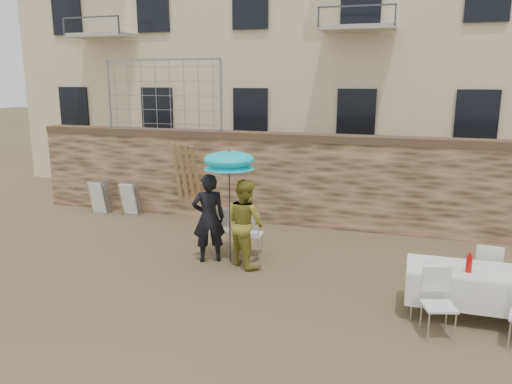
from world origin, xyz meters
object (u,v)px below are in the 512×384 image
(table_chair_front_left, at_px, (439,304))
(banquet_table, at_px, (482,273))
(chair_stack_right, at_px, (133,197))
(man_suit, at_px, (209,218))
(chair_stack_left, at_px, (104,195))
(soda_bottle, at_px, (469,264))
(table_chair_back, at_px, (487,271))
(umbrella, at_px, (229,163))
(couple_chair_right, at_px, (252,233))
(couple_chair_left, at_px, (220,230))
(woman_dress, at_px, (245,223))

(table_chair_front_left, bearing_deg, banquet_table, 34.81)
(table_chair_front_left, xyz_separation_m, chair_stack_right, (-7.47, 4.40, -0.02))
(man_suit, xyz_separation_m, chair_stack_left, (-4.18, 2.62, -0.42))
(man_suit, xyz_separation_m, banquet_table, (4.79, -1.03, -0.15))
(soda_bottle, height_order, table_chair_back, soda_bottle)
(man_suit, distance_m, table_chair_back, 5.02)
(soda_bottle, bearing_deg, man_suit, 165.57)
(umbrella, bearing_deg, table_chair_front_left, -26.39)
(banquet_table, xyz_separation_m, chair_stack_left, (-8.97, 3.65, -0.27))
(chair_stack_left, bearing_deg, man_suit, -32.08)
(table_chair_front_left, relative_size, table_chair_back, 1.00)
(couple_chair_right, bearing_deg, couple_chair_left, -3.64)
(soda_bottle, xyz_separation_m, chair_stack_left, (-8.77, 3.80, -0.45))
(umbrella, bearing_deg, woman_dress, -15.95)
(man_suit, relative_size, chair_stack_left, 1.91)
(umbrella, height_order, couple_chair_right, umbrella)
(banquet_table, distance_m, chair_stack_left, 9.69)
(table_chair_back, relative_size, chair_stack_right, 1.04)
(woman_dress, height_order, couple_chair_right, woman_dress)
(woman_dress, xyz_separation_m, chair_stack_right, (-4.03, 2.62, -0.39))
(umbrella, distance_m, couple_chair_left, 1.61)
(soda_bottle, bearing_deg, table_chair_front_left, -123.69)
(couple_chair_left, bearing_deg, couple_chair_right, 150.27)
(soda_bottle, bearing_deg, umbrella, 163.00)
(man_suit, relative_size, table_chair_back, 1.84)
(soda_bottle, bearing_deg, couple_chair_right, 156.02)
(man_suit, xyz_separation_m, table_chair_front_left, (4.19, -1.78, -0.40))
(couple_chair_right, xyz_separation_m, chair_stack_right, (-3.98, 2.07, -0.02))
(couple_chair_right, distance_m, table_chair_front_left, 4.20)
(umbrella, relative_size, banquet_table, 0.99)
(banquet_table, relative_size, chair_stack_right, 2.28)
(man_suit, xyz_separation_m, table_chair_back, (4.99, -0.23, -0.40))
(couple_chair_right, bearing_deg, chair_stack_left, -26.62)
(banquet_table, bearing_deg, chair_stack_left, 157.86)
(chair_stack_left, bearing_deg, couple_chair_right, -22.98)
(couple_chair_left, height_order, couple_chair_right, same)
(chair_stack_left, bearing_deg, couple_chair_left, -26.34)
(soda_bottle, bearing_deg, woman_dress, 162.90)
(couple_chair_left, distance_m, couple_chair_right, 0.70)
(banquet_table, relative_size, chair_stack_left, 2.28)
(soda_bottle, bearing_deg, couple_chair_left, 159.34)
(couple_chair_right, bearing_deg, banquet_table, 155.23)
(couple_chair_left, distance_m, table_chair_back, 5.06)
(banquet_table, xyz_separation_m, soda_bottle, (-0.20, -0.15, 0.17))
(woman_dress, distance_m, umbrella, 1.18)
(table_chair_front_left, bearing_deg, couple_chair_right, 129.75)
(banquet_table, distance_m, soda_bottle, 0.30)
(couple_chair_left, relative_size, table_chair_front_left, 1.00)
(couple_chair_left, bearing_deg, banquet_table, 132.01)
(umbrella, distance_m, banquet_table, 4.70)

